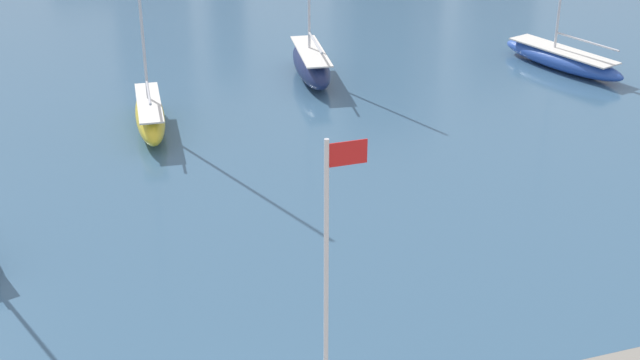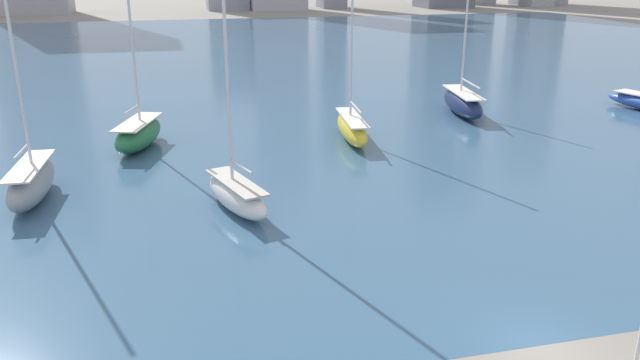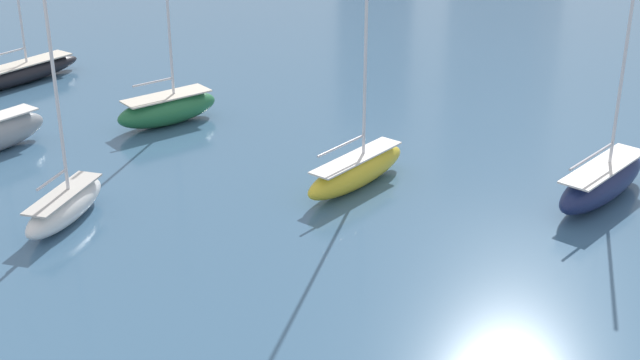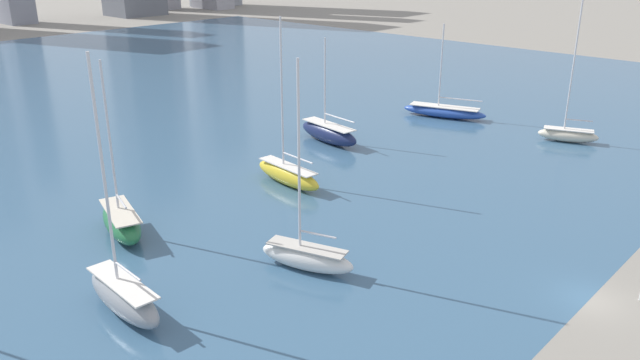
% 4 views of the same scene
% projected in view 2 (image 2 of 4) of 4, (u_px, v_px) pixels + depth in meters
% --- Properties ---
extents(ground_plane, '(500.00, 500.00, 0.00)m').
position_uv_depth(ground_plane, '(538.00, 346.00, 22.67)').
color(ground_plane, gray).
extents(harbor_water, '(180.00, 140.00, 0.00)m').
position_uv_depth(harbor_water, '(259.00, 62.00, 86.84)').
color(harbor_water, '#385B7A').
rests_on(harbor_water, ground_plane).
extents(sailboat_yellow, '(2.54, 8.56, 15.11)m').
position_uv_depth(sailboat_yellow, '(352.00, 127.00, 48.30)').
color(sailboat_yellow, yellow).
rests_on(sailboat_yellow, harbor_water).
extents(sailboat_green, '(4.48, 7.72, 13.30)m').
position_uv_depth(sailboat_green, '(139.00, 134.00, 46.31)').
color(sailboat_green, '#236B3D').
rests_on(sailboat_green, harbor_water).
extents(sailboat_navy, '(3.41, 9.14, 11.51)m').
position_uv_depth(sailboat_navy, '(463.00, 103.00, 56.42)').
color(sailboat_navy, '#19234C').
rests_on(sailboat_navy, harbor_water).
extents(sailboat_gray, '(2.39, 7.70, 15.63)m').
position_uv_depth(sailboat_gray, '(31.00, 181.00, 36.00)').
color(sailboat_gray, gray).
rests_on(sailboat_gray, harbor_water).
extents(sailboat_white, '(3.73, 7.05, 14.39)m').
position_uv_depth(sailboat_white, '(237.00, 193.00, 34.73)').
color(sailboat_white, white).
rests_on(sailboat_white, harbor_water).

